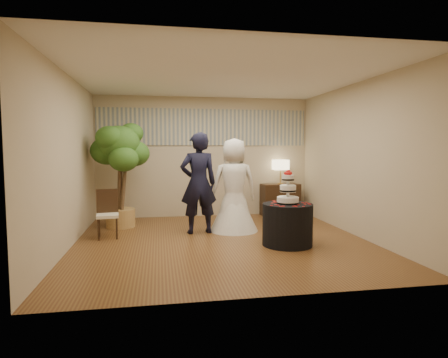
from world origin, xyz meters
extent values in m
cube|color=brown|center=(0.00, 0.00, 0.00)|extent=(5.00, 5.00, 0.00)
cube|color=white|center=(0.00, 0.00, 2.80)|extent=(5.00, 5.00, 0.00)
cube|color=#C3B090|center=(0.00, 2.50, 1.40)|extent=(5.00, 0.06, 2.80)
cube|color=#C3B090|center=(0.00, -2.50, 1.40)|extent=(5.00, 0.06, 2.80)
cube|color=#C3B090|center=(-2.50, 0.00, 1.40)|extent=(0.06, 5.00, 2.80)
cube|color=#C3B090|center=(2.50, 0.00, 1.40)|extent=(0.06, 5.00, 2.80)
cube|color=#9D9F90|center=(0.00, 2.48, 2.10)|extent=(4.90, 0.02, 0.85)
imported|color=black|center=(-0.34, 0.70, 0.95)|extent=(0.74, 0.52, 1.91)
imported|color=white|center=(0.36, 0.78, 0.90)|extent=(0.96, 0.96, 1.80)
cylinder|color=black|center=(1.02, -0.45, 0.35)|extent=(1.05, 1.05, 0.70)
cube|color=black|center=(1.80, 2.26, 0.38)|extent=(0.93, 0.47, 0.76)
camera|label=1|loc=(-1.07, -6.30, 1.61)|focal=30.00mm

